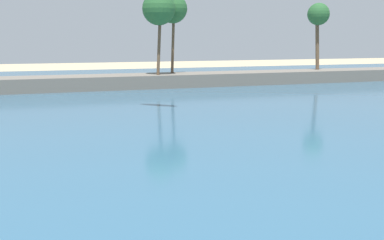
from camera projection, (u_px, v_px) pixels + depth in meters
name	position (u px, v px, depth m)	size (l,w,h in m)	color
sea	(69.00, 95.00, 54.28)	(220.00, 91.01, 0.06)	#33607F
palm_headland	(53.00, 65.00, 58.28)	(108.88, 7.20, 13.33)	slate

